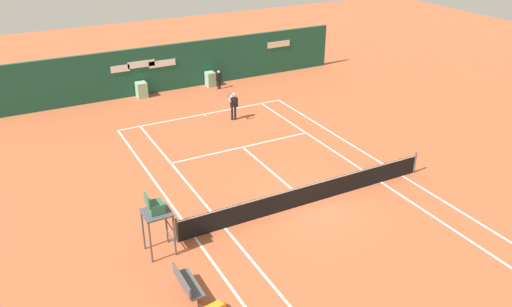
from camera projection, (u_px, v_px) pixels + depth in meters
The scene contains 9 objects.
ground_plane at pixel (302, 197), 22.75m from camera, with size 80.00×80.00×0.01m.
tennis_net at pixel (309, 193), 22.07m from camera, with size 12.10×0.10×1.07m.
sponsor_back_wall at pixel (173, 68), 35.06m from camera, with size 25.00×1.02×3.16m.
umpire_chair at pixel (156, 212), 18.45m from camera, with size 1.00×1.00×2.55m.
player_bench at pixel (187, 283), 16.90m from camera, with size 0.54×1.57×0.88m.
player_on_baseline at pixel (233, 104), 30.33m from camera, with size 0.80×0.68×1.87m.
ball_kid_right_post at pixel (219, 78), 35.49m from camera, with size 0.44×0.19×1.31m.
tennis_ball_mid_court at pixel (295, 170), 25.00m from camera, with size 0.07×0.07×0.07m, color #CCE033.
tennis_ball_near_service_line at pixel (264, 113), 31.66m from camera, with size 0.07×0.07×0.07m, color #CCE033.
Camera 1 is at (-10.94, -15.75, 11.80)m, focal length 36.16 mm.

